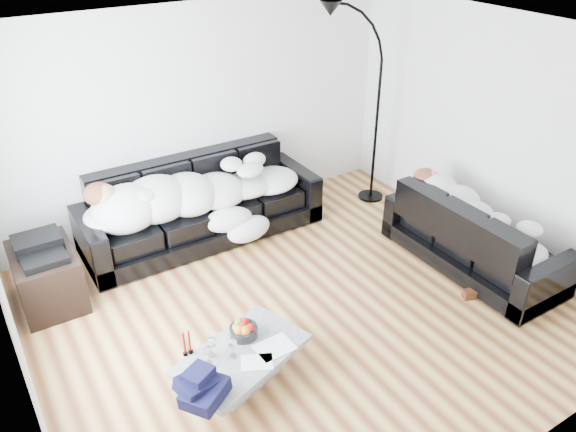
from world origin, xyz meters
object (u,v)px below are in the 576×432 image
fruit_bowl (244,329)px  av_cabinet (47,277)px  stereo (39,247)px  floor_lamp (377,117)px  sofa_right (475,233)px  candle_right (190,342)px  sleeper_back (202,189)px  sleeper_right (479,215)px  wine_glass_c (233,348)px  wine_glass_b (208,355)px  candle_left (184,345)px  shoes (475,287)px  sofa_back (201,202)px  wine_glass_a (212,347)px  coffee_table (243,367)px

fruit_bowl → av_cabinet: bearing=124.4°
stereo → floor_lamp: floor_lamp is taller
sofa_right → candle_right: bearing=89.4°
sleeper_back → sleeper_right: (2.25, -2.07, -0.03)m
wine_glass_c → stereo: stereo is taller
fruit_bowl → sleeper_back: bearing=74.3°
wine_glass_b → wine_glass_c: (0.20, -0.04, 0.01)m
sleeper_right → candle_left: bearing=89.5°
sleeper_right → candle_left: sleeper_right is taller
sleeper_right → candle_right: 3.31m
sleeper_right → shoes: 0.76m
sofa_back → wine_glass_b: (-0.98, -2.26, -0.06)m
sofa_right → shoes: sofa_right is taller
wine_glass_a → fruit_bowl: bearing=13.3°
shoes → floor_lamp: size_ratio=0.19×
fruit_bowl → candle_left: 0.52m
fruit_bowl → stereo: (-1.24, 1.81, 0.25)m
av_cabinet → stereo: (0.00, 0.00, 0.35)m
sleeper_right → wine_glass_b: (-3.23, -0.14, -0.23)m
coffee_table → candle_left: size_ratio=4.78×
sofa_right → sleeper_right: 0.22m
candle_right → floor_lamp: 3.90m
coffee_table → floor_lamp: (3.03, 2.01, 0.99)m
sofa_right → candle_left: sofa_right is taller
wine_glass_c → floor_lamp: floor_lamp is taller
sleeper_right → coffee_table: sleeper_right is taller
wine_glass_c → av_cabinet: (-1.05, 1.98, -0.11)m
candle_right → av_cabinet: size_ratio=0.27×
sleeper_right → sofa_back: bearing=46.8°
candle_right → shoes: bearing=-7.7°
fruit_bowl → wine_glass_c: size_ratio=1.36×
wine_glass_a → candle_left: 0.23m
fruit_bowl → stereo: 2.21m
fruit_bowl → shoes: size_ratio=0.55×
floor_lamp → sofa_right: bearing=-71.0°
sofa_right → wine_glass_b: sofa_right is taller
sleeper_back → shoes: bearing=-51.7°
sleeper_right → coffee_table: (-2.95, -0.19, -0.47)m
av_cabinet → shoes: bearing=-29.6°
sofa_right → wine_glass_b: bearing=92.5°
wine_glass_b → candle_left: (-0.12, 0.18, 0.03)m
candle_right → wine_glass_c: bearing=-38.5°
sleeper_back → av_cabinet: sleeper_back is taller
sofa_back → shoes: bearing=-52.3°
wine_glass_c → wine_glass_b: bearing=167.4°
sleeper_right → candle_left: size_ratio=7.58×
sofa_back → floor_lamp: (2.33, -0.30, 0.69)m
candle_left → av_cabinet: bearing=112.3°
sofa_back → sleeper_back: size_ratio=1.18×
sofa_back → candle_left: bearing=-117.8°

